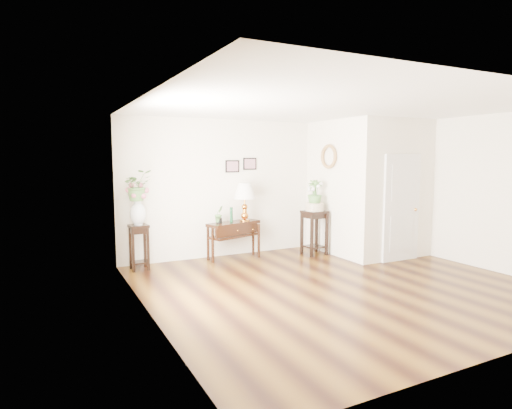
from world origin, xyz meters
TOP-DOWN VIEW (x-y plane):
  - floor at (0.00, 0.00)m, footprint 6.00×5.50m
  - ceiling at (0.00, 0.00)m, footprint 6.00×5.50m
  - wall_back at (0.00, 2.75)m, footprint 6.00×0.02m
  - wall_left at (-3.00, 0.00)m, footprint 0.02×5.50m
  - wall_right at (3.00, 0.00)m, footprint 0.02×5.50m
  - partition at (2.10, 1.77)m, footprint 1.80×1.95m
  - door at (2.10, 0.78)m, footprint 0.90×0.05m
  - art_print_left at (-0.65, 2.73)m, footprint 0.30×0.02m
  - art_print_right at (-0.25, 2.73)m, footprint 0.30×0.02m
  - wall_ornament at (1.16, 1.90)m, footprint 0.07×0.51m
  - console_table at (-0.77, 2.40)m, footprint 1.18×0.68m
  - table_lamp at (-0.53, 2.40)m, footprint 0.57×0.57m
  - green_vase at (-0.82, 2.40)m, footprint 0.07×0.07m
  - potted_plant at (-1.09, 2.40)m, footprint 0.21×0.19m
  - plant_stand_a at (-2.65, 2.40)m, footprint 0.34×0.34m
  - porcelain_vase at (-2.65, 2.40)m, footprint 0.32×0.32m
  - lily_arrangement at (-2.65, 2.40)m, footprint 0.57×0.52m
  - plant_stand_b at (0.90, 2.00)m, footprint 0.47×0.47m
  - ceramic_bowl at (0.90, 2.00)m, footprint 0.47×0.47m
  - narcissus at (0.90, 2.00)m, footprint 0.39×0.39m

SIDE VIEW (x-z plane):
  - floor at x=0.00m, z-range -0.01..0.01m
  - console_table at x=-0.77m, z-range 0.00..0.75m
  - plant_stand_a at x=-2.65m, z-range 0.00..0.83m
  - plant_stand_b at x=0.90m, z-range 0.00..0.92m
  - potted_plant at x=-1.09m, z-range 0.75..1.07m
  - green_vase at x=-0.82m, z-range 0.77..1.07m
  - ceramic_bowl at x=0.90m, z-range 0.92..1.09m
  - door at x=2.10m, z-range 0.00..2.10m
  - porcelain_vase at x=-2.65m, z-range 0.81..1.29m
  - table_lamp at x=-0.53m, z-range 0.71..1.49m
  - narcissus at x=0.90m, z-range 1.04..1.57m
  - wall_back at x=0.00m, z-range 0.00..2.80m
  - wall_left at x=-3.00m, z-range 0.00..2.80m
  - wall_right at x=3.00m, z-range 0.00..2.80m
  - partition at x=2.10m, z-range 0.00..2.80m
  - lily_arrangement at x=-2.65m, z-range 1.23..1.78m
  - art_print_left at x=-0.65m, z-range 1.73..1.98m
  - art_print_right at x=-0.25m, z-range 1.77..2.02m
  - wall_ornament at x=1.16m, z-range 1.79..2.30m
  - ceiling at x=0.00m, z-range 2.79..2.81m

